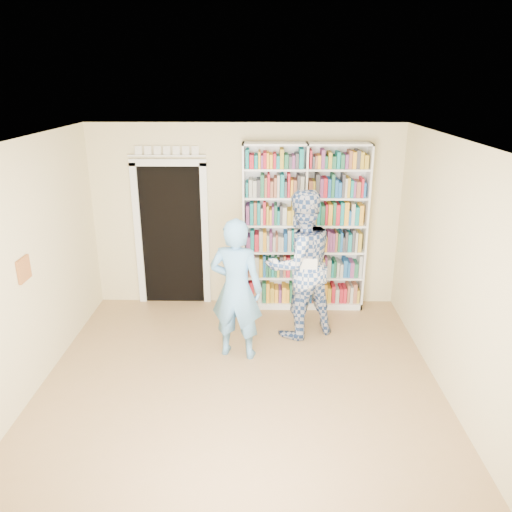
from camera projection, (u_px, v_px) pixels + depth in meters
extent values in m
plane|color=#9F794D|center=(239.00, 397.00, 5.43)|extent=(5.00, 5.00, 0.00)
plane|color=white|center=(236.00, 145.00, 4.52)|extent=(5.00, 5.00, 0.00)
plane|color=beige|center=(246.00, 217.00, 7.33)|extent=(4.50, 0.00, 4.50)
plane|color=beige|center=(14.00, 281.00, 5.00)|extent=(0.00, 5.00, 5.00)
plane|color=beige|center=(464.00, 283.00, 4.94)|extent=(0.00, 5.00, 5.00)
cube|color=white|center=(304.00, 229.00, 7.21)|extent=(1.78, 0.33, 2.44)
cube|color=white|center=(304.00, 229.00, 7.21)|extent=(0.03, 0.33, 2.44)
cube|color=black|center=(172.00, 236.00, 7.43)|extent=(0.90, 0.03, 2.10)
cube|color=white|center=(138.00, 237.00, 7.42)|extent=(0.10, 0.06, 2.20)
cube|color=white|center=(205.00, 237.00, 7.41)|extent=(0.10, 0.06, 2.20)
cube|color=white|center=(168.00, 162.00, 7.04)|extent=(1.10, 0.06, 0.10)
cube|color=white|center=(167.00, 155.00, 7.00)|extent=(1.10, 0.08, 0.02)
cube|color=brown|center=(24.00, 269.00, 5.17)|extent=(0.03, 0.25, 0.25)
imported|color=#5C98CD|center=(236.00, 289.00, 5.98)|extent=(0.72, 0.56, 1.77)
imported|color=#2B4885|center=(300.00, 265.00, 6.46)|extent=(1.19, 1.09, 1.98)
cube|color=white|center=(309.00, 270.00, 6.20)|extent=(0.21, 0.02, 0.30)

